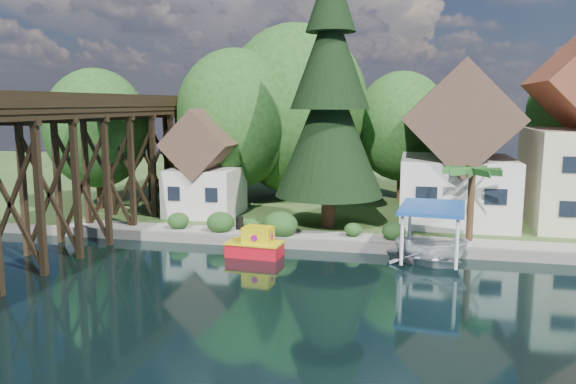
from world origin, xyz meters
name	(u,v)px	position (x,y,z in m)	size (l,w,h in m)	color
ground	(320,295)	(0.00, 0.00, 0.00)	(140.00, 140.00, 0.00)	black
bank	(372,185)	(0.00, 34.00, 0.25)	(140.00, 52.00, 0.50)	#314A1D
seawall	(410,250)	(4.00, 8.00, 0.31)	(60.00, 0.40, 0.62)	slate
promenade	(445,243)	(6.00, 9.30, 0.53)	(50.00, 2.60, 0.06)	gray
trestle_bridge	(69,161)	(-16.00, 5.17, 5.35)	(4.12, 44.18, 9.30)	black
house_left	(457,155)	(7.00, 16.00, 5.14)	(7.64, 8.64, 11.02)	silver
shed	(205,170)	(-11.00, 14.50, 3.83)	(5.09, 5.40, 7.85)	silver
bg_trees	(376,121)	(1.00, 21.25, 7.29)	(49.90, 13.30, 10.57)	#382314
shrubs	(272,223)	(-4.60, 9.26, 1.23)	(15.76, 2.47, 1.70)	#1E4318
conifer	(330,99)	(-1.41, 12.17, 8.96)	(7.14, 7.14, 17.57)	#382314
palm_tree	(472,173)	(7.44, 10.02, 4.63)	(4.19, 4.19, 4.73)	#382314
tugboat	(255,244)	(-4.71, 5.82, 0.69)	(3.30, 1.98, 2.30)	red
boat_white_a	(425,255)	(4.80, 6.47, 0.43)	(2.99, 4.19, 0.87)	silver
boat_canopy	(431,238)	(5.11, 6.76, 1.36)	(4.08, 5.19, 3.16)	silver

